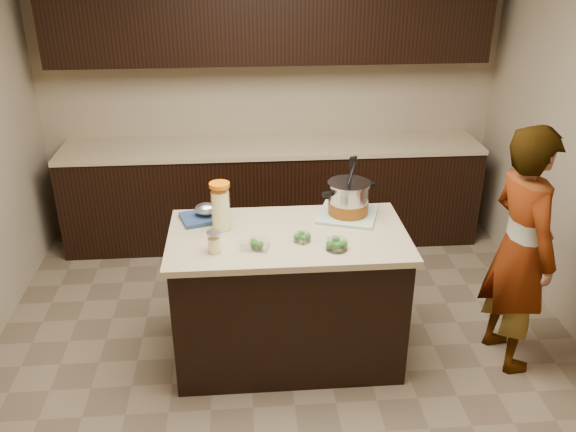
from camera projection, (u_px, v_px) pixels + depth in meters
name	position (u px, v px, depth m)	size (l,w,h in m)	color
ground_plane	(288.00, 353.00, 4.10)	(4.00, 4.00, 0.00)	brown
room_shell	(288.00, 103.00, 3.36)	(4.04, 4.04, 2.72)	tan
back_cabinets	(272.00, 138.00, 5.26)	(3.60, 0.63, 2.33)	black
island	(288.00, 296.00, 3.90)	(1.46, 0.81, 0.90)	black
dish_towel	(348.00, 214.00, 3.94)	(0.36, 0.36, 0.02)	#5E8A5D
stock_pot	(348.00, 200.00, 3.90)	(0.36, 0.36, 0.39)	#B7B7BC
lemonade_pitcher	(221.00, 208.00, 3.72)	(0.15, 0.15, 0.30)	#F6EC96
mason_jar	(214.00, 243.00, 3.48)	(0.09, 0.09, 0.13)	#F6EC96
broccoli_tub_left	(302.00, 238.00, 3.61)	(0.13, 0.13, 0.05)	silver
broccoli_tub_right	(337.00, 245.00, 3.52)	(0.16, 0.16, 0.06)	silver
broccoli_tub_rect	(255.00, 244.00, 3.53)	(0.18, 0.14, 0.06)	silver
blue_tray	(204.00, 214.00, 3.88)	(0.33, 0.29, 0.10)	navy
person	(521.00, 250.00, 3.74)	(0.58, 0.38, 1.60)	gray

